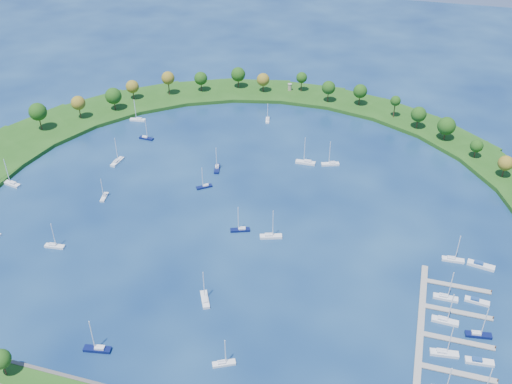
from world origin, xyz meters
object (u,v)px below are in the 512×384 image
(moored_boat_12, at_px, (240,229))
(docked_boat_7, at_px, (478,334))
(moored_boat_5, at_px, (12,183))
(moored_boat_8, at_px, (205,299))
(moored_boat_0, at_px, (268,120))
(dock_system, at_px, (443,353))
(docked_boat_6, at_px, (445,320))
(moored_boat_9, at_px, (204,186))
(moored_boat_16, at_px, (117,161))
(moored_boat_3, at_px, (104,196))
(moored_boat_10, at_px, (54,245))
(moored_boat_18, at_px, (330,163))
(moored_boat_6, at_px, (224,363))
(moored_boat_14, at_px, (217,168))
(docked_boat_11, at_px, (481,265))
(docked_boat_10, at_px, (453,259))
(moored_boat_2, at_px, (97,348))
(harbor_tower, at_px, (290,87))
(moored_boat_4, at_px, (271,236))
(docked_boat_8, at_px, (445,297))
(moored_boat_15, at_px, (138,119))
(docked_boat_9, at_px, (477,301))
(moored_boat_13, at_px, (146,138))
(docked_boat_5, at_px, (479,361))
(moored_boat_11, at_px, (306,162))
(docked_boat_4, at_px, (444,353))

(moored_boat_12, distance_m, docked_boat_7, 96.24)
(moored_boat_5, distance_m, moored_boat_8, 119.23)
(moored_boat_8, bearing_deg, moored_boat_0, -21.27)
(dock_system, distance_m, docked_boat_6, 14.13)
(moored_boat_9, bearing_deg, moored_boat_16, -49.60)
(dock_system, bearing_deg, moored_boat_3, 161.42)
(moored_boat_10, distance_m, moored_boat_18, 130.20)
(moored_boat_5, relative_size, moored_boat_6, 1.27)
(moored_boat_10, bearing_deg, dock_system, -11.36)
(moored_boat_14, xyz_separation_m, docked_boat_11, (117.70, -38.14, -0.17))
(moored_boat_9, distance_m, moored_boat_14, 16.36)
(moored_boat_3, relative_size, docked_boat_10, 0.85)
(moored_boat_2, bearing_deg, moored_boat_18, -120.78)
(moored_boat_12, bearing_deg, moored_boat_14, -80.88)
(dock_system, bearing_deg, harbor_tower, 117.15)
(moored_boat_12, distance_m, docked_boat_11, 92.79)
(moored_boat_4, xyz_separation_m, docked_boat_8, (67.36, -16.34, -0.02))
(moored_boat_6, distance_m, moored_boat_18, 127.87)
(moored_boat_5, bearing_deg, moored_boat_12, -170.38)
(moored_boat_3, relative_size, moored_boat_10, 0.89)
(harbor_tower, relative_size, moored_boat_15, 0.33)
(moored_boat_5, xyz_separation_m, docked_boat_9, (200.88, -19.31, -0.33))
(moored_boat_13, xyz_separation_m, docked_boat_5, (161.18, -103.95, -0.24))
(moored_boat_2, xyz_separation_m, moored_boat_10, (-41.90, 41.37, -0.04))
(moored_boat_11, bearing_deg, moored_boat_2, 72.90)
(docked_boat_8, height_order, docked_boat_11, docked_boat_8)
(moored_boat_14, distance_m, docked_boat_11, 123.73)
(moored_boat_10, distance_m, moored_boat_12, 72.88)
(dock_system, bearing_deg, moored_boat_2, -164.50)
(moored_boat_4, bearing_deg, docked_boat_7, -40.42)
(docked_boat_11, bearing_deg, docked_boat_6, -100.89)
(moored_boat_12, relative_size, docked_boat_8, 0.94)
(dock_system, bearing_deg, moored_boat_5, 166.36)
(dock_system, relative_size, moored_boat_9, 7.74)
(moored_boat_5, height_order, moored_boat_8, moored_boat_5)
(docked_boat_9, bearing_deg, moored_boat_0, 139.35)
(moored_boat_14, xyz_separation_m, docked_boat_10, (107.76, -37.64, -0.00))
(moored_boat_5, distance_m, docked_boat_11, 202.76)
(moored_boat_12, height_order, docked_boat_4, docked_boat_4)
(moored_boat_14, relative_size, docked_boat_9, 1.43)
(docked_boat_7, bearing_deg, moored_boat_2, -169.22)
(docked_boat_6, bearing_deg, moored_boat_8, -168.17)
(moored_boat_13, distance_m, moored_boat_15, 22.75)
(moored_boat_15, distance_m, docked_boat_5, 213.30)
(moored_boat_14, bearing_deg, moored_boat_11, 98.72)
(moored_boat_11, distance_m, moored_boat_15, 100.16)
(docked_boat_7, relative_size, docked_boat_8, 0.99)
(docked_boat_6, xyz_separation_m, docked_boat_10, (2.41, 33.31, -0.02))
(moored_boat_12, distance_m, docked_boat_10, 82.89)
(docked_boat_9, bearing_deg, docked_boat_8, -166.46)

